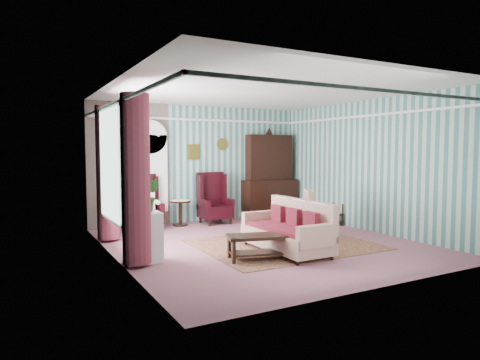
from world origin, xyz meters
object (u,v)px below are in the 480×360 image
wingback_right (215,198)px  seated_woman (145,204)px  bookcase (150,179)px  wingback_left (145,202)px  nest_table (331,214)px  dresser_hutch (270,173)px  round_side_table (180,213)px  floral_armchair (294,212)px  coffee_table (257,247)px  sofa (286,222)px  plant_stand (144,238)px

wingback_right → seated_woman: 1.75m
bookcase → wingback_right: (1.50, -0.39, -0.50)m
wingback_left → nest_table: (4.07, -1.55, -0.35)m
bookcase → dresser_hutch: bearing=-2.1°
dresser_hutch → wingback_left: size_ratio=1.89×
nest_table → round_side_table: bearing=151.8°
seated_woman → nest_table: (4.07, -1.55, -0.32)m
floral_armchair → coffee_table: floral_armchair is taller
wingback_right → sofa: (-0.15, -3.24, -0.09)m
wingback_right → floral_armchair: (0.73, -2.25, -0.10)m
round_side_table → sofa: (0.70, -3.39, 0.23)m
wingback_right → seated_woman: (-1.75, 0.00, -0.04)m
nest_table → floral_armchair: 1.76m
dresser_hutch → wingback_left: dresser_hutch is taller
nest_table → floral_armchair: size_ratio=0.51×
dresser_hutch → coffee_table: dresser_hutch is taller
nest_table → sofa: bearing=-145.7°
dresser_hutch → wingback_right: bearing=-171.2°
dresser_hutch → floral_armchair: bearing=-112.0°
seated_woman → round_side_table: seated_woman is taller
wingback_left → seated_woman: size_ratio=1.06×
seated_woman → wingback_left: bearing=0.0°
seated_woman → nest_table: bearing=-20.8°
bookcase → seated_woman: size_ratio=1.90×
dresser_hutch → coffee_table: size_ratio=2.43×
seated_woman → floral_armchair: 3.35m
bookcase → dresser_hutch: 3.25m
dresser_hutch → round_side_table: (-2.60, -0.12, -0.88)m
floral_armchair → sofa: bearing=167.5°
coffee_table → floral_armchair: bearing=37.0°
dresser_hutch → floral_armchair: dresser_hutch is taller
seated_woman → sofa: (1.60, -3.24, -0.06)m
wingback_left → plant_stand: 2.87m
wingback_left → round_side_table: wingback_left is taller
sofa → plant_stand: bearing=78.1°
bookcase → seated_woman: bearing=-122.7°
wingback_left → wingback_right: (1.75, 0.00, 0.00)m
round_side_table → coffee_table: round_side_table is taller
sofa → coffee_table: sofa is taller
round_side_table → sofa: size_ratio=0.32×
wingback_right → plant_stand: size_ratio=1.56×
nest_table → sofa: 3.00m
nest_table → floral_armchair: bearing=-156.2°
wingback_left → plant_stand: wingback_left is taller
round_side_table → floral_armchair: floral_armchair is taller
floral_armchair → coffee_table: size_ratio=1.09×
coffee_table → plant_stand: bearing=157.0°
round_side_table → nest_table: 3.60m
plant_stand → wingback_right: bearing=47.2°
wingback_left → round_side_table: bearing=9.5°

